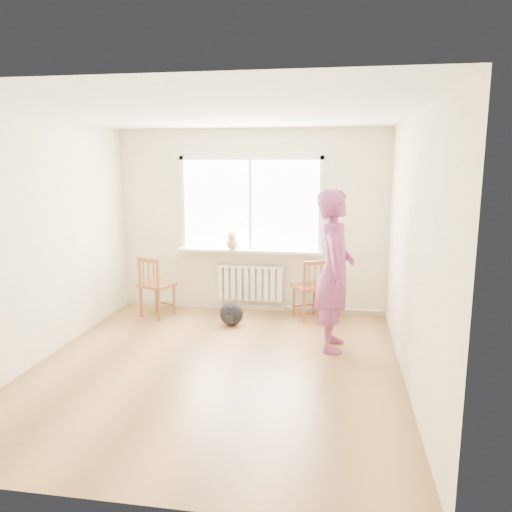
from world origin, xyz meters
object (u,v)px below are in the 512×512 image
at_px(chair_right, 311,289).
at_px(person, 334,271).
at_px(chair_left, 155,287).
at_px(backpack, 231,314).
at_px(cat, 233,242).

bearing_deg(chair_right, person, 76.56).
bearing_deg(chair_left, backpack, -168.54).
height_order(chair_left, chair_right, chair_left).
bearing_deg(cat, chair_right, -13.40).
relative_size(chair_left, person, 0.47).
height_order(person, backpack, person).
height_order(chair_left, person, person).
distance_m(chair_left, backpack, 1.22).
xyz_separation_m(person, backpack, (-1.39, 0.63, -0.79)).
relative_size(chair_right, cat, 1.91).
bearing_deg(person, backpack, 66.01).
xyz_separation_m(chair_left, person, (2.55, -0.82, 0.51)).
height_order(chair_right, person, person).
bearing_deg(person, chair_right, 17.15).
bearing_deg(chair_left, chair_right, -152.56).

